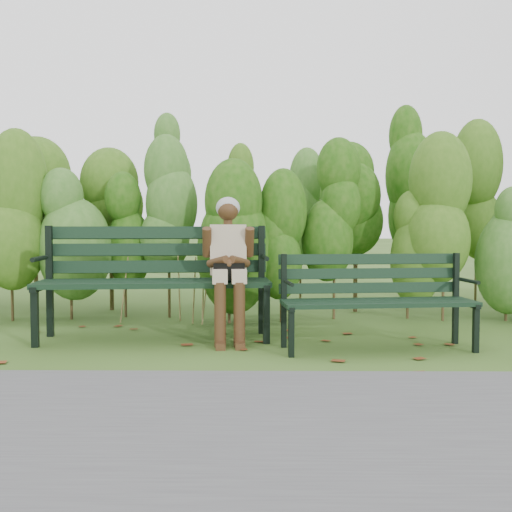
{
  "coord_description": "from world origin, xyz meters",
  "views": [
    {
      "loc": [
        0.06,
        -5.05,
        1.03
      ],
      "look_at": [
        0.0,
        0.35,
        0.75
      ],
      "focal_mm": 42.0,
      "sensor_mm": 36.0,
      "label": 1
    }
  ],
  "objects": [
    {
      "name": "ground",
      "position": [
        0.0,
        0.0,
        0.0
      ],
      "size": [
        80.0,
        80.0,
        0.0
      ],
      "primitive_type": "plane",
      "color": "#335018"
    },
    {
      "name": "footpath",
      "position": [
        0.0,
        -2.2,
        0.01
      ],
      "size": [
        60.0,
        2.5,
        0.01
      ],
      "primitive_type": "cube",
      "color": "#474749",
      "rests_on": "ground"
    },
    {
      "name": "hedge_band",
      "position": [
        0.0,
        1.86,
        1.26
      ],
      "size": [
        11.04,
        1.67,
        2.42
      ],
      "color": "#47381E",
      "rests_on": "ground"
    },
    {
      "name": "leaf_litter",
      "position": [
        -0.47,
        -0.15,
        0.0
      ],
      "size": [
        6.03,
        2.24,
        0.01
      ],
      "color": "brown",
      "rests_on": "ground"
    },
    {
      "name": "bench_left",
      "position": [
        -0.91,
        0.37,
        0.6
      ],
      "size": [
        2.1,
        0.85,
        1.03
      ],
      "color": "black",
      "rests_on": "ground"
    },
    {
      "name": "bench_right",
      "position": [
        1.0,
        -0.07,
        0.46
      ],
      "size": [
        1.63,
        0.7,
        0.79
      ],
      "color": "black",
      "rests_on": "ground"
    },
    {
      "name": "seated_woman",
      "position": [
        -0.24,
        0.23,
        0.75
      ],
      "size": [
        0.48,
        0.7,
        1.28
      ],
      "color": "tan",
      "rests_on": "ground"
    }
  ]
}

